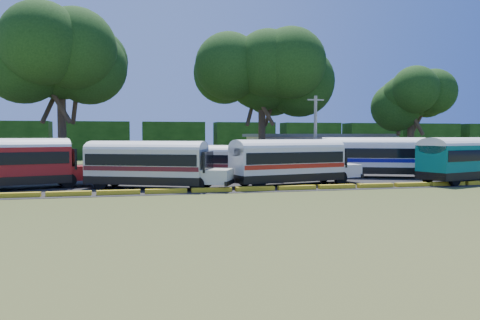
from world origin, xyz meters
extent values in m
plane|color=#2E4617|center=(0.00, 0.00, 0.00)|extent=(160.00, 160.00, 0.00)
cube|color=black|center=(1.00, 12.00, 0.01)|extent=(64.00, 24.00, 0.02)
cube|color=yellow|center=(-13.50, 1.00, 0.15)|extent=(2.70, 0.45, 0.30)
cube|color=yellow|center=(-10.50, 1.00, 0.15)|extent=(2.70, 0.45, 0.30)
cube|color=yellow|center=(-7.50, 1.00, 0.15)|extent=(2.70, 0.45, 0.30)
cube|color=yellow|center=(-4.50, 1.00, 0.15)|extent=(2.70, 0.45, 0.30)
cube|color=yellow|center=(-1.50, 1.00, 0.15)|extent=(2.70, 0.45, 0.30)
cube|color=yellow|center=(1.50, 1.00, 0.15)|extent=(2.70, 0.45, 0.30)
cube|color=yellow|center=(4.50, 1.00, 0.15)|extent=(2.70, 0.45, 0.30)
cube|color=yellow|center=(7.50, 1.00, 0.15)|extent=(2.70, 0.45, 0.30)
cube|color=yellow|center=(10.50, 1.00, 0.15)|extent=(2.70, 0.45, 0.30)
cube|color=yellow|center=(13.50, 1.00, 0.15)|extent=(2.70, 0.45, 0.30)
cube|color=yellow|center=(16.50, 1.00, 0.15)|extent=(2.70, 0.45, 0.30)
cube|color=beige|center=(18.00, 30.00, 1.80)|extent=(18.00, 8.00, 3.60)
cube|color=#53555A|center=(18.00, 30.00, 3.80)|extent=(19.00, 9.00, 0.40)
cube|color=black|center=(-24.00, 48.00, 3.00)|extent=(10.00, 4.00, 6.00)
cube|color=black|center=(-12.00, 48.00, 3.00)|extent=(10.00, 4.00, 6.00)
cube|color=black|center=(0.00, 48.00, 3.00)|extent=(10.00, 4.00, 6.00)
cube|color=black|center=(12.00, 48.00, 3.00)|extent=(10.00, 4.00, 6.00)
cube|color=black|center=(24.00, 48.00, 3.00)|extent=(10.00, 4.00, 6.00)
cube|color=black|center=(36.00, 48.00, 3.00)|extent=(10.00, 4.00, 6.00)
cube|color=black|center=(48.00, 48.00, 3.00)|extent=(10.00, 4.00, 6.00)
cylinder|color=black|center=(-11.08, 5.50, 0.54)|extent=(1.12, 0.62, 1.08)
cylinder|color=black|center=(-11.80, 7.71, 0.54)|extent=(1.12, 0.62, 1.08)
cube|color=black|center=(-15.46, 5.31, 0.70)|extent=(9.29, 5.31, 0.60)
cube|color=maroon|center=(-15.46, 5.31, 1.99)|extent=(9.29, 5.31, 1.98)
cube|color=black|center=(-15.46, 5.31, 2.23)|extent=(8.97, 5.26, 0.83)
ellipsoid|color=silver|center=(-15.46, 5.31, 2.98)|extent=(9.29, 5.31, 1.22)
cube|color=maroon|center=(-10.31, 6.97, 1.03)|extent=(2.59, 2.87, 1.03)
cube|color=black|center=(-10.96, 6.76, 2.09)|extent=(0.92, 2.42, 1.49)
cube|color=black|center=(-9.43, 7.26, 0.60)|extent=(1.00, 2.59, 0.33)
cylinder|color=black|center=(-2.41, 1.42, 0.51)|extent=(1.05, 0.68, 1.03)
cylinder|color=black|center=(-1.53, 3.43, 0.51)|extent=(1.05, 0.68, 1.03)
cylinder|color=black|center=(-8.79, 4.23, 0.51)|extent=(1.05, 0.68, 1.03)
cylinder|color=black|center=(-7.91, 6.24, 0.51)|extent=(1.05, 0.68, 1.03)
cube|color=black|center=(-5.63, 4.04, 0.67)|extent=(8.73, 5.74, 0.56)
cube|color=beige|center=(-5.63, 4.04, 1.88)|extent=(8.73, 5.74, 1.88)
cube|color=black|center=(-5.63, 4.04, 2.11)|extent=(8.45, 5.66, 0.79)
cube|color=#5A171A|center=(-5.63, 4.04, 1.51)|extent=(8.67, 5.74, 0.31)
ellipsoid|color=silver|center=(-5.63, 4.04, 2.82)|extent=(8.73, 5.74, 1.15)
cube|color=beige|center=(-0.94, 1.97, 0.97)|extent=(2.60, 2.81, 0.97)
cube|color=black|center=(-1.53, 2.23, 1.98)|extent=(1.09, 2.22, 1.41)
cube|color=black|center=(-0.14, 1.62, 0.56)|extent=(1.18, 2.37, 0.31)
cube|color=black|center=(-9.43, 5.71, 0.56)|extent=(1.18, 2.37, 0.31)
cylinder|color=black|center=(3.33, 6.41, 0.45)|extent=(0.92, 0.60, 0.90)
cylinder|color=black|center=(4.12, 8.16, 0.45)|extent=(0.92, 0.60, 0.90)
cylinder|color=black|center=(-2.25, 8.90, 0.45)|extent=(0.92, 0.60, 0.90)
cylinder|color=black|center=(-1.46, 10.66, 0.45)|extent=(0.92, 0.60, 0.90)
cube|color=black|center=(0.52, 8.72, 0.58)|extent=(7.64, 5.06, 0.49)
cube|color=beige|center=(0.52, 8.72, 1.65)|extent=(7.64, 5.06, 1.64)
cube|color=black|center=(0.52, 8.72, 1.85)|extent=(7.40, 4.99, 0.69)
cube|color=#50141A|center=(0.52, 8.72, 1.32)|extent=(7.59, 5.06, 0.27)
ellipsoid|color=silver|center=(0.52, 8.72, 2.47)|extent=(7.64, 5.06, 1.01)
cube|color=beige|center=(4.63, 6.88, 0.85)|extent=(2.28, 2.47, 0.85)
cube|color=black|center=(4.11, 7.11, 1.73)|extent=(0.97, 1.94, 1.23)
cube|color=black|center=(5.32, 6.57, 0.49)|extent=(1.05, 2.08, 0.27)
cube|color=black|center=(-2.80, 10.20, 0.49)|extent=(1.05, 2.08, 0.27)
cylinder|color=black|center=(8.98, 3.54, 0.53)|extent=(1.09, 0.52, 1.05)
cylinder|color=black|center=(8.47, 5.73, 0.53)|extent=(1.09, 0.52, 1.05)
cylinder|color=black|center=(2.02, 1.93, 0.53)|extent=(1.09, 0.52, 1.05)
cylinder|color=black|center=(1.51, 4.12, 0.53)|extent=(1.09, 0.52, 1.05)
cube|color=black|center=(4.73, 3.71, 0.68)|extent=(8.99, 4.50, 0.58)
cube|color=silver|center=(4.73, 3.71, 1.93)|extent=(8.99, 4.50, 1.92)
cube|color=black|center=(4.73, 3.71, 2.16)|extent=(8.67, 4.49, 0.81)
cube|color=#AC1F11|center=(4.73, 3.71, 1.54)|extent=(8.92, 4.52, 0.32)
ellipsoid|color=silver|center=(4.73, 3.71, 2.89)|extent=(8.99, 4.50, 1.18)
cube|color=silver|center=(9.85, 4.89, 1.00)|extent=(2.36, 2.68, 1.00)
cube|color=black|center=(9.21, 4.75, 2.03)|extent=(0.70, 2.39, 1.44)
cube|color=black|center=(10.72, 5.10, 0.58)|extent=(0.76, 2.55, 0.32)
cube|color=black|center=(0.58, 2.75, 0.58)|extent=(0.76, 2.55, 0.32)
cylinder|color=black|center=(17.93, 5.94, 0.54)|extent=(1.12, 0.70, 1.09)
cylinder|color=black|center=(18.82, 8.10, 0.54)|extent=(1.12, 0.70, 1.09)
cylinder|color=black|center=(11.09, 8.78, 0.54)|extent=(1.12, 0.70, 1.09)
cylinder|color=black|center=(11.98, 10.94, 0.54)|extent=(1.12, 0.70, 1.09)
cube|color=black|center=(14.45, 8.65, 0.71)|extent=(9.29, 5.94, 0.60)
cube|color=white|center=(14.45, 8.65, 2.00)|extent=(9.29, 5.94, 1.99)
cube|color=black|center=(14.45, 8.65, 2.24)|extent=(8.99, 5.86, 0.84)
cube|color=#0E0C81|center=(14.45, 8.65, 1.60)|extent=(9.23, 5.94, 0.33)
ellipsoid|color=silver|center=(14.45, 8.65, 3.00)|extent=(9.29, 5.94, 1.23)
cube|color=white|center=(19.48, 6.56, 1.03)|extent=(2.73, 2.96, 1.03)
cube|color=black|center=(18.85, 6.82, 2.10)|extent=(1.11, 2.38, 1.50)
cube|color=black|center=(20.34, 6.21, 0.60)|extent=(1.20, 2.54, 0.33)
cube|color=black|center=(10.38, 10.34, 0.60)|extent=(1.20, 2.54, 0.33)
cylinder|color=black|center=(16.81, 0.61, 0.55)|extent=(1.14, 0.63, 1.09)
cylinder|color=black|center=(16.08, 2.84, 0.55)|extent=(1.14, 0.63, 1.09)
cube|color=black|center=(19.47, 2.70, 0.71)|extent=(9.39, 5.37, 0.60)
cube|color=#076862|center=(19.47, 2.70, 2.01)|extent=(9.39, 5.37, 2.00)
cube|color=black|center=(19.47, 2.70, 2.25)|extent=(9.06, 5.32, 0.84)
ellipsoid|color=silver|center=(19.47, 2.70, 3.01)|extent=(9.39, 5.37, 1.23)
cube|color=black|center=(15.25, 1.34, 0.60)|extent=(1.01, 2.61, 0.33)
cylinder|color=#35241A|center=(-13.16, 17.86, 3.79)|extent=(0.80, 0.80, 7.58)
cylinder|color=#35241A|center=(-11.94, 18.31, 7.03)|extent=(1.35, 2.73, 4.32)
cylinder|color=#35241A|center=(-14.16, 18.70, 7.03)|extent=(2.10, 2.39, 4.32)
cylinder|color=#35241A|center=(-13.39, 16.58, 7.03)|extent=(2.78, 0.91, 4.32)
ellipsoid|color=black|center=(-13.16, 17.86, 11.05)|extent=(10.52, 10.52, 7.72)
cylinder|color=#35241A|center=(7.82, 21.88, 3.74)|extent=(0.80, 0.80, 7.48)
cylinder|color=#35241A|center=(9.04, 22.32, 6.95)|extent=(1.34, 2.71, 4.27)
cylinder|color=#35241A|center=(6.82, 22.71, 6.95)|extent=(2.09, 2.37, 4.27)
cylinder|color=#35241A|center=(7.60, 20.60, 6.95)|extent=(2.75, 0.91, 4.27)
ellipsoid|color=black|center=(7.82, 21.88, 10.92)|extent=(11.65, 11.65, 8.54)
cylinder|color=#35241A|center=(25.79, 20.19, 2.93)|extent=(0.80, 0.80, 5.86)
cylinder|color=#35241A|center=(27.02, 20.64, 5.44)|extent=(1.17, 2.23, 3.39)
cylinder|color=#35241A|center=(24.80, 21.03, 5.44)|extent=(1.76, 1.98, 3.39)
cylinder|color=#35241A|center=(25.57, 18.91, 5.44)|extent=(2.26, 0.82, 3.39)
ellipsoid|color=black|center=(25.79, 20.19, 8.66)|extent=(7.59, 7.59, 5.56)
cylinder|color=gray|center=(10.02, 11.26, 3.73)|extent=(0.30, 0.30, 7.46)
cube|color=gray|center=(10.02, 11.26, 7.09)|extent=(1.60, 0.12, 0.12)
camera|label=1|loc=(-6.61, -29.61, 3.77)|focal=35.00mm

